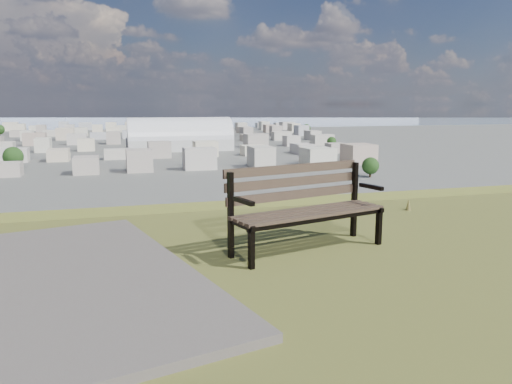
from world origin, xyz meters
name	(u,v)px	position (x,y,z in m)	size (l,w,h in m)	color
park_bench	(304,203)	(0.18, 1.79, 25.51)	(1.80, 0.96, 0.90)	#493D2A
gravel_patch	(33,285)	(-2.47, 1.32, 25.03)	(2.62, 3.75, 0.07)	#68605A
grass_tufts	(387,330)	(-0.13, -0.44, 25.11)	(12.49, 7.38, 0.28)	brown
arena	(180,140)	(37.67, 289.48, 5.90)	(59.55, 25.71, 25.02)	beige
city_blocks	(112,135)	(0.00, 394.44, 3.50)	(395.00, 361.00, 7.00)	#BDB5A6
city_trees	(67,141)	(-26.39, 319.00, 4.83)	(406.52, 387.20, 9.98)	#322719
bay_water	(110,120)	(0.00, 900.00, 0.00)	(2400.00, 700.00, 0.12)	#8EA3B5
far_hills	(84,105)	(-60.92, 1402.93, 25.47)	(2050.00, 340.00, 60.00)	#9EA7C4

